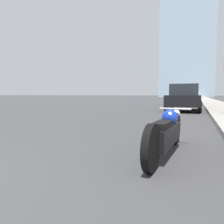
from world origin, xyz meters
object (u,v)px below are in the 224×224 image
at_px(parked_car_black, 184,98).
at_px(parked_car_yellow, 194,95).
at_px(parked_car_white, 191,95).
at_px(motorcycle, 167,132).
at_px(parked_car_silver, 190,96).

relative_size(parked_car_black, parked_car_yellow, 0.98).
distance_m(parked_car_black, parked_car_white, 21.03).
distance_m(parked_car_white, parked_car_yellow, 12.77).
distance_m(motorcycle, parked_car_black, 10.46).
xyz_separation_m(parked_car_silver, parked_car_yellow, (0.19, 23.07, 0.06)).
relative_size(parked_car_black, parked_car_silver, 1.08).
height_order(parked_car_black, parked_car_silver, parked_car_silver).
xyz_separation_m(parked_car_black, parked_car_yellow, (0.22, 33.79, 0.06)).
xyz_separation_m(motorcycle, parked_car_white, (-0.23, 31.47, 0.51)).
distance_m(parked_car_silver, parked_car_white, 10.31).
height_order(motorcycle, parked_car_white, parked_car_white).
distance_m(parked_car_black, parked_car_silver, 10.72).
bearing_deg(motorcycle, parked_car_white, 94.99).
bearing_deg(parked_car_yellow, motorcycle, -89.71).
relative_size(motorcycle, parked_car_silver, 0.64).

